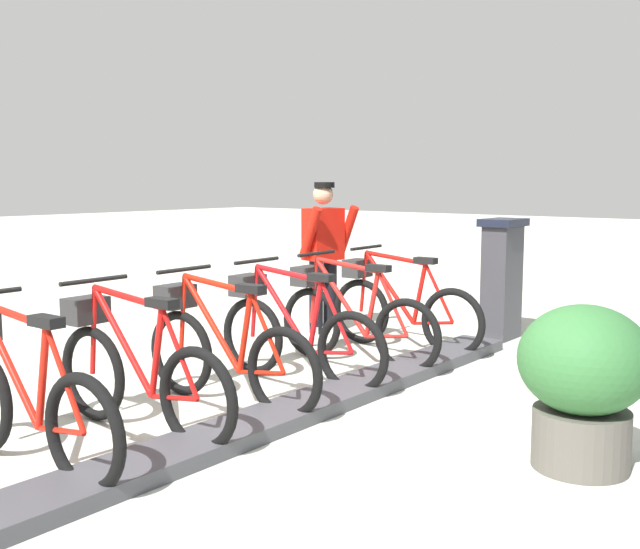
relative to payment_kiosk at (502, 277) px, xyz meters
name	(u,v)px	position (x,y,z in m)	size (l,w,h in m)	color
ground_plane	(304,414)	(-0.05, 3.34, -0.67)	(60.00, 60.00, 0.00)	beige
dock_rail_base	(304,407)	(-0.05, 3.34, -0.62)	(0.44, 5.65, 0.10)	#47474C
payment_kiosk	(502,277)	(0.00, 0.00, 0.00)	(0.36, 0.52, 1.28)	#38383D
bike_docked_0	(399,307)	(0.57, 1.11, -0.24)	(1.72, 0.54, 1.02)	black
bike_docked_1	(350,318)	(0.57, 1.92, -0.24)	(1.72, 0.54, 1.02)	black
bike_docked_2	(293,332)	(0.57, 2.73, -0.24)	(1.72, 0.54, 1.02)	black
bike_docked_3	(222,349)	(0.57, 3.54, -0.24)	(1.72, 0.54, 1.02)	black
bike_docked_4	(134,370)	(0.57, 4.35, -0.24)	(1.72, 0.54, 1.02)	black
bike_docked_5	(20,397)	(0.57, 5.15, -0.24)	(1.72, 0.54, 1.02)	black
worker_near_rack	(324,252)	(1.62, 1.00, 0.24)	(0.54, 0.67, 1.66)	white
planter_bush	(583,378)	(-1.98, 3.10, -0.12)	(0.76, 0.76, 0.97)	#59544C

